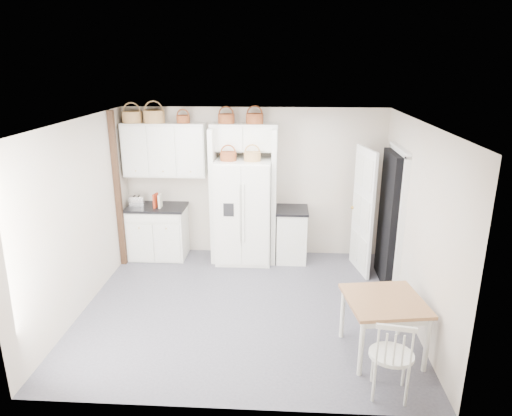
{
  "coord_description": "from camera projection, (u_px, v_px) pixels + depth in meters",
  "views": [
    {
      "loc": [
        0.5,
        -5.71,
        3.31
      ],
      "look_at": [
        0.13,
        0.4,
        1.35
      ],
      "focal_mm": 32.0,
      "sensor_mm": 36.0,
      "label": 1
    }
  ],
  "objects": [
    {
      "name": "toaster",
      "position": [
        137.0,
        201.0,
        7.9
      ],
      "size": [
        0.26,
        0.16,
        0.17
      ],
      "primitive_type": "cube",
      "rotation": [
        0.0,
        0.0,
        0.1
      ],
      "color": "silver",
      "rests_on": "counter_left"
    },
    {
      "name": "fridge_panel_left",
      "position": [
        214.0,
        195.0,
        7.77
      ],
      "size": [
        0.08,
        0.6,
        2.3
      ],
      "primitive_type": "cube",
      "color": "silver",
      "rests_on": "floor"
    },
    {
      "name": "door_slab",
      "position": [
        363.0,
        211.0,
        7.32
      ],
      "size": [
        0.21,
        0.79,
        2.05
      ],
      "primitive_type": "cube",
      "rotation": [
        0.0,
        0.0,
        -1.36
      ],
      "color": "white",
      "rests_on": "floor"
    },
    {
      "name": "refrigerator",
      "position": [
        244.0,
        211.0,
        7.78
      ],
      "size": [
        0.92,
        0.74,
        1.78
      ],
      "primitive_type": "cube",
      "color": "white",
      "rests_on": "floor"
    },
    {
      "name": "trim_post",
      "position": [
        118.0,
        191.0,
        7.48
      ],
      "size": [
        0.09,
        0.09,
        2.6
      ],
      "primitive_type": "cube",
      "color": "black",
      "rests_on": "floor"
    },
    {
      "name": "base_cab_right",
      "position": [
        291.0,
        235.0,
        7.91
      ],
      "size": [
        0.51,
        0.61,
        0.89
      ],
      "primitive_type": "cube",
      "color": "silver",
      "rests_on": "floor"
    },
    {
      "name": "bridge_cabinet",
      "position": [
        244.0,
        137.0,
        7.57
      ],
      "size": [
        1.12,
        0.34,
        0.45
      ],
      "primitive_type": "cube",
      "color": "silver",
      "rests_on": "wall_back"
    },
    {
      "name": "wall_right",
      "position": [
        416.0,
        224.0,
        5.94
      ],
      "size": [
        0.0,
        4.0,
        4.0
      ],
      "primitive_type": "plane",
      "rotation": [
        1.57,
        0.0,
        -1.57
      ],
      "color": "beige",
      "rests_on": "floor"
    },
    {
      "name": "basket_bridge_b",
      "position": [
        255.0,
        119.0,
        7.47
      ],
      "size": [
        0.28,
        0.28,
        0.16
      ],
      "primitive_type": "cylinder",
      "color": "maroon",
      "rests_on": "bridge_cabinet"
    },
    {
      "name": "counter_left",
      "position": [
        157.0,
        207.0,
        7.9
      ],
      "size": [
        1.01,
        0.65,
        0.04
      ],
      "primitive_type": "cube",
      "color": "black",
      "rests_on": "base_cab_left"
    },
    {
      "name": "basket_upper_a",
      "position": [
        132.0,
        117.0,
        7.58
      ],
      "size": [
        0.33,
        0.33,
        0.19
      ],
      "primitive_type": "cylinder",
      "color": "olive",
      "rests_on": "upper_cabinet"
    },
    {
      "name": "ceiling",
      "position": [
        243.0,
        122.0,
        5.68
      ],
      "size": [
        4.5,
        4.5,
        0.0
      ],
      "primitive_type": "plane",
      "color": "white",
      "rests_on": "wall_back"
    },
    {
      "name": "basket_fridge_a",
      "position": [
        228.0,
        156.0,
        7.4
      ],
      "size": [
        0.26,
        0.26,
        0.14
      ],
      "primitive_type": "cylinder",
      "color": "maroon",
      "rests_on": "refrigerator"
    },
    {
      "name": "wall_left",
      "position": [
        80.0,
        217.0,
        6.2
      ],
      "size": [
        0.0,
        4.0,
        4.0
      ],
      "primitive_type": "plane",
      "rotation": [
        1.57,
        0.0,
        1.57
      ],
      "color": "beige",
      "rests_on": "floor"
    },
    {
      "name": "cookbook_cream",
      "position": [
        160.0,
        201.0,
        7.78
      ],
      "size": [
        0.04,
        0.15,
        0.23
      ],
      "primitive_type": "cube",
      "rotation": [
        0.0,
        0.0,
        -0.02
      ],
      "color": "beige",
      "rests_on": "counter_left"
    },
    {
      "name": "basket_upper_b",
      "position": [
        154.0,
        117.0,
        7.55
      ],
      "size": [
        0.35,
        0.35,
        0.21
      ],
      "primitive_type": "cylinder",
      "color": "olive",
      "rests_on": "upper_cabinet"
    },
    {
      "name": "basket_upper_c",
      "position": [
        183.0,
        119.0,
        7.54
      ],
      "size": [
        0.22,
        0.22,
        0.13
      ],
      "primitive_type": "cylinder",
      "color": "maroon",
      "rests_on": "upper_cabinet"
    },
    {
      "name": "doorway_void",
      "position": [
        390.0,
        219.0,
        6.98
      ],
      "size": [
        0.18,
        0.85,
        2.05
      ],
      "primitive_type": "cube",
      "color": "black",
      "rests_on": "floor"
    },
    {
      "name": "base_cab_left",
      "position": [
        158.0,
        232.0,
        8.04
      ],
      "size": [
        0.97,
        0.61,
        0.9
      ],
      "primitive_type": "cube",
      "color": "silver",
      "rests_on": "floor"
    },
    {
      "name": "counter_right",
      "position": [
        292.0,
        210.0,
        7.77
      ],
      "size": [
        0.55,
        0.65,
        0.04
      ],
      "primitive_type": "cube",
      "color": "black",
      "rests_on": "base_cab_right"
    },
    {
      "name": "dining_table",
      "position": [
        382.0,
        326.0,
        5.34
      ],
      "size": [
        0.98,
        0.98,
        0.72
      ],
      "primitive_type": "cube",
      "rotation": [
        0.0,
        0.0,
        0.15
      ],
      "color": "brown",
      "rests_on": "floor"
    },
    {
      "name": "basket_fridge_b",
      "position": [
        252.0,
        156.0,
        7.38
      ],
      "size": [
        0.27,
        0.27,
        0.15
      ],
      "primitive_type": "cylinder",
      "color": "olive",
      "rests_on": "refrigerator"
    },
    {
      "name": "basket_bridge_a",
      "position": [
        226.0,
        119.0,
        7.49
      ],
      "size": [
        0.27,
        0.27,
        0.15
      ],
      "primitive_type": "cylinder",
      "color": "maroon",
      "rests_on": "bridge_cabinet"
    },
    {
      "name": "floor",
      "position": [
        245.0,
        307.0,
        6.47
      ],
      "size": [
        4.5,
        4.5,
        0.0
      ],
      "primitive_type": "plane",
      "color": "#41404A",
      "rests_on": "ground"
    },
    {
      "name": "fridge_panel_right",
      "position": [
        274.0,
        196.0,
        7.71
      ],
      "size": [
        0.08,
        0.6,
        2.3
      ],
      "primitive_type": "cube",
      "color": "silver",
      "rests_on": "floor"
    },
    {
      "name": "upper_cabinet",
      "position": [
        165.0,
        150.0,
        7.71
      ],
      "size": [
        1.4,
        0.34,
        0.9
      ],
      "primitive_type": "cube",
      "color": "silver",
      "rests_on": "wall_back"
    },
    {
      "name": "wall_back",
      "position": [
        254.0,
        183.0,
        7.97
      ],
      "size": [
        4.5,
        0.0,
        4.5
      ],
      "primitive_type": "plane",
      "rotation": [
        1.57,
        0.0,
        0.0
      ],
      "color": "beige",
      "rests_on": "floor"
    },
    {
      "name": "cookbook_red",
      "position": [
        156.0,
        201.0,
        7.78
      ],
      "size": [
        0.06,
        0.17,
        0.24
      ],
      "primitive_type": "cube",
      "rotation": [
        0.0,
        0.0,
        -0.18
      ],
      "color": "#A22E15",
      "rests_on": "counter_left"
    },
    {
      "name": "windsor_chair",
      "position": [
        391.0,
        355.0,
        4.65
      ],
      "size": [
        0.51,
        0.48,
        0.93
      ],
      "primitive_type": "cube",
      "rotation": [
        0.0,
        0.0,
        -0.15
      ],
      "color": "silver",
      "rests_on": "floor"
    }
  ]
}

